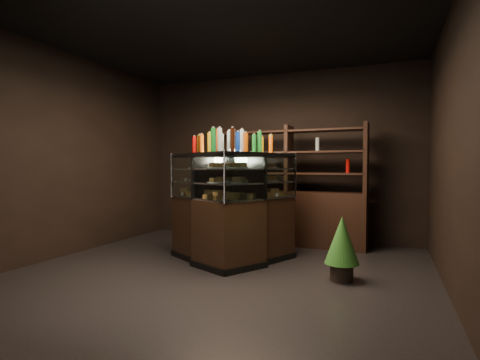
% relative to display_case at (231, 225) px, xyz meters
% --- Properties ---
extents(ground, '(5.00, 5.00, 0.00)m').
position_rel_display_case_xyz_m(ground, '(0.10, -0.61, -0.50)').
color(ground, black).
rests_on(ground, ground).
extents(room_shell, '(5.02, 5.02, 3.01)m').
position_rel_display_case_xyz_m(room_shell, '(0.10, -0.61, 1.44)').
color(room_shell, black).
rests_on(room_shell, ground).
extents(display_case, '(1.76, 1.55, 1.51)m').
position_rel_display_case_xyz_m(display_case, '(0.00, 0.00, 0.00)').
color(display_case, black).
rests_on(display_case, ground).
extents(food_display, '(1.33, 1.22, 0.46)m').
position_rel_display_case_xyz_m(food_display, '(0.00, -0.01, 0.61)').
color(food_display, '#B98242').
rests_on(food_display, display_case).
extents(bottles_top, '(1.17, 1.08, 0.30)m').
position_rel_display_case_xyz_m(bottles_top, '(-0.00, 0.00, 1.14)').
color(bottles_top, '#D8590A').
rests_on(bottles_top, display_case).
extents(potted_conifer, '(0.39, 0.39, 0.84)m').
position_rel_display_case_xyz_m(potted_conifer, '(1.53, -0.32, -0.02)').
color(potted_conifer, black).
rests_on(potted_conifer, ground).
extents(back_shelving, '(2.56, 0.51, 2.00)m').
position_rel_display_case_xyz_m(back_shelving, '(0.45, 1.44, 0.10)').
color(back_shelving, black).
rests_on(back_shelving, ground).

